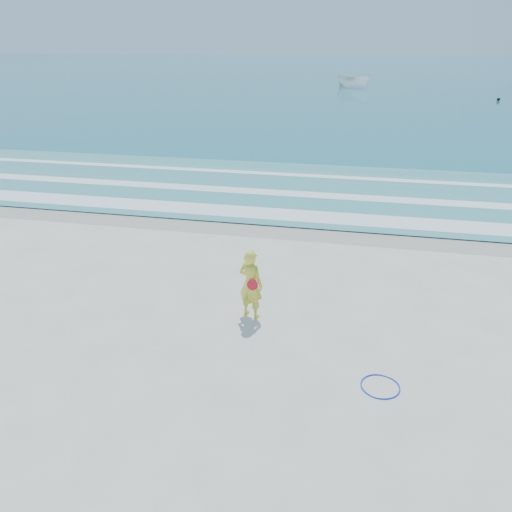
# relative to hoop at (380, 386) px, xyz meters

# --- Properties ---
(ground) EXTENTS (400.00, 400.00, 0.00)m
(ground) POSITION_rel_hoop_xyz_m (-3.17, -0.37, -0.01)
(ground) COLOR silver
(ground) RESTS_ON ground
(wet_sand) EXTENTS (400.00, 2.40, 0.00)m
(wet_sand) POSITION_rel_hoop_xyz_m (-3.17, 8.63, -0.01)
(wet_sand) COLOR #B2A893
(wet_sand) RESTS_ON ground
(ocean) EXTENTS (400.00, 190.00, 0.04)m
(ocean) POSITION_rel_hoop_xyz_m (-3.17, 104.63, 0.01)
(ocean) COLOR #19727F
(ocean) RESTS_ON ground
(shallow) EXTENTS (400.00, 10.00, 0.01)m
(shallow) POSITION_rel_hoop_xyz_m (-3.17, 13.63, 0.03)
(shallow) COLOR #59B7AD
(shallow) RESTS_ON ocean
(foam_near) EXTENTS (400.00, 1.40, 0.01)m
(foam_near) POSITION_rel_hoop_xyz_m (-3.17, 9.93, 0.04)
(foam_near) COLOR white
(foam_near) RESTS_ON shallow
(foam_mid) EXTENTS (400.00, 0.90, 0.01)m
(foam_mid) POSITION_rel_hoop_xyz_m (-3.17, 12.83, 0.04)
(foam_mid) COLOR white
(foam_mid) RESTS_ON shallow
(foam_far) EXTENTS (400.00, 0.60, 0.01)m
(foam_far) POSITION_rel_hoop_xyz_m (-3.17, 16.13, 0.04)
(foam_far) COLOR white
(foam_far) RESTS_ON shallow
(hoop) EXTENTS (0.96, 0.96, 0.03)m
(hoop) POSITION_rel_hoop_xyz_m (0.00, 0.00, 0.00)
(hoop) COLOR #0C33DC
(hoop) RESTS_ON ground
(boat) EXTENTS (5.14, 3.49, 1.86)m
(boat) POSITION_rel_hoop_xyz_m (-2.70, 64.92, 0.96)
(boat) COLOR white
(boat) RESTS_ON ocean
(buoy) EXTENTS (0.36, 0.36, 0.36)m
(buoy) POSITION_rel_hoop_xyz_m (13.35, 52.51, 0.21)
(buoy) COLOR black
(buoy) RESTS_ON ocean
(woman) EXTENTS (0.76, 0.63, 1.78)m
(woman) POSITION_rel_hoop_xyz_m (-3.14, 2.19, 0.87)
(woman) COLOR yellow
(woman) RESTS_ON ground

